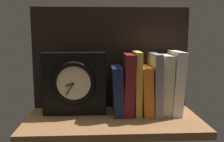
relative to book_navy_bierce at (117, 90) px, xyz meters
The scene contains 10 objects.
ground_plane 11.60cm from the book_navy_bierce, 109.51° to the right, with size 61.18×29.36×2.50cm, color brown.
back_panel 14.08cm from the book_navy_bierce, 102.63° to the left, with size 61.18×1.20×39.53cm, color black.
book_navy_bierce is the anchor object (origin of this frame).
book_maroon_dawkins 4.56cm from the book_navy_bierce, ahead, with size 3.70×13.79×22.15cm, color maroon.
book_yellow_seinlanguage 7.72cm from the book_navy_bierce, ahead, with size 2.26×12.15×23.00cm, color gold.
book_orange_pandolfini 10.42cm from the book_navy_bierce, ahead, with size 3.51×14.62×17.57cm, color orange.
book_gray_chess 13.97cm from the book_navy_bierce, ahead, with size 2.59×16.05×22.33cm, color gray.
book_cream_twain 17.47cm from the book_navy_bierce, ahead, with size 3.96×12.74×21.74cm, color beige.
book_white_catcher 21.58cm from the book_navy_bierce, ahead, with size 3.56×13.87×23.05cm, color silver.
framed_clock 15.92cm from the book_navy_bierce, behind, with size 22.75×6.41×22.75cm.
Camera 1 is at (-5.01, -84.55, 29.49)cm, focal length 40.13 mm.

